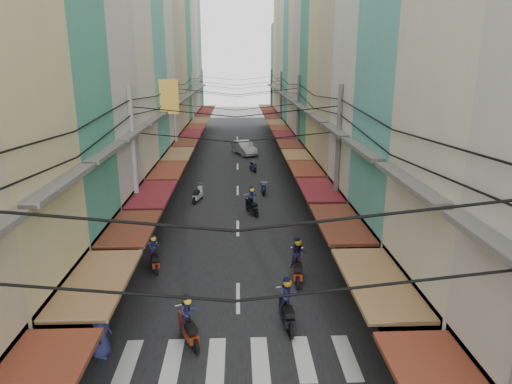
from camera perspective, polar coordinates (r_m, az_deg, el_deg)
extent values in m
plane|color=slate|center=(20.69, -2.27, -10.42)|extent=(160.00, 160.00, 0.00)
cube|color=black|center=(39.61, -2.32, 2.54)|extent=(10.00, 80.00, 0.02)
cube|color=gray|center=(40.15, -11.64, 2.44)|extent=(3.00, 80.00, 0.06)
cube|color=gray|center=(40.13, 7.01, 2.64)|extent=(3.00, 80.00, 0.06)
cube|color=silver|center=(15.93, -15.74, -19.83)|extent=(0.55, 2.40, 0.01)
cube|color=silver|center=(15.68, -10.44, -20.10)|extent=(0.55, 2.40, 0.01)
cube|color=silver|center=(15.55, -4.99, -20.22)|extent=(0.55, 2.40, 0.01)
cube|color=silver|center=(15.54, 0.51, -20.17)|extent=(0.55, 2.40, 0.01)
cube|color=silver|center=(15.66, 5.96, -19.95)|extent=(0.55, 2.40, 0.01)
cube|color=silver|center=(15.90, 11.27, -19.58)|extent=(0.55, 2.40, 0.01)
cube|color=black|center=(15.50, -24.26, -14.90)|extent=(1.20, 4.52, 3.20)
cube|color=olive|center=(14.36, -19.25, -10.52)|extent=(1.80, 4.33, 0.12)
cube|color=#595651|center=(13.56, -23.03, 1.07)|extent=(0.50, 4.23, 0.15)
cube|color=#408D74|center=(18.62, -29.10, 15.39)|extent=(6.00, 4.30, 19.25)
cube|color=black|center=(19.26, -19.40, -8.21)|extent=(1.20, 4.13, 3.20)
cube|color=#612B1B|center=(18.36, -15.31, -4.33)|extent=(1.80, 3.96, 0.12)
cube|color=#595651|center=(17.74, -18.07, 4.82)|extent=(0.50, 3.87, 0.15)
cube|color=#B8B2A8|center=(23.00, -24.04, 17.84)|extent=(6.00, 5.14, 20.93)
cube|color=black|center=(23.49, -16.15, -3.55)|extent=(1.20, 4.94, 3.20)
cube|color=maroon|center=(22.75, -12.75, -0.23)|extent=(1.80, 4.73, 0.12)
cube|color=#595651|center=(22.26, -14.88, 7.19)|extent=(0.50, 4.63, 0.15)
cube|color=beige|center=(27.75, -19.80, 14.08)|extent=(6.00, 4.95, 17.43)
cube|color=black|center=(28.18, -13.80, -0.14)|extent=(1.20, 4.75, 3.20)
cube|color=brown|center=(27.57, -10.93, 2.69)|extent=(1.80, 4.56, 0.12)
cube|color=#595651|center=(27.16, -12.63, 8.83)|extent=(0.50, 4.46, 0.15)
cube|color=#54A399|center=(32.55, -17.11, 13.46)|extent=(6.00, 4.99, 16.32)
cube|color=black|center=(32.91, -12.14, 2.26)|extent=(1.20, 4.80, 3.20)
cube|color=olive|center=(32.39, -9.66, 4.71)|extent=(1.80, 4.60, 0.12)
cube|color=#595651|center=(32.04, -11.09, 9.95)|extent=(0.50, 4.50, 0.15)
cube|color=beige|center=(37.29, -15.63, 18.86)|extent=(6.00, 4.65, 22.87)
cube|color=black|center=(37.55, -10.94, 4.00)|extent=(1.20, 4.46, 3.20)
cube|color=#612B1B|center=(37.09, -8.75, 6.16)|extent=(1.80, 4.27, 0.12)
cube|color=#595651|center=(36.79, -9.97, 10.75)|extent=(0.50, 4.18, 0.15)
cube|color=tan|center=(41.90, -14.00, 17.01)|extent=(6.00, 4.89, 20.58)
cube|color=black|center=(42.18, -10.01, 5.35)|extent=(1.20, 4.70, 3.20)
cube|color=maroon|center=(41.78, -8.04, 7.28)|extent=(1.80, 4.50, 0.12)
cube|color=#595651|center=(41.51, -9.12, 11.35)|extent=(0.50, 4.40, 0.15)
cube|color=tan|center=(46.52, -12.74, 15.62)|extent=(6.00, 4.52, 18.44)
cube|color=black|center=(46.78, -9.26, 6.41)|extent=(1.20, 4.34, 3.20)
cube|color=brown|center=(46.41, -7.48, 8.16)|extent=(1.80, 4.16, 0.12)
cube|color=#595651|center=(46.17, -8.44, 11.82)|extent=(0.50, 4.07, 0.15)
cube|color=#408D74|center=(51.32, -11.84, 16.89)|extent=(6.00, 5.20, 20.63)
cube|color=black|center=(51.54, -8.64, 7.31)|extent=(1.20, 4.99, 3.20)
cube|color=olive|center=(51.21, -7.01, 8.89)|extent=(1.80, 4.78, 0.12)
cube|color=#595651|center=(51.00, -7.87, 12.22)|extent=(0.50, 4.68, 0.15)
cube|color=#B8B2A8|center=(56.38, -11.07, 18.38)|extent=(6.00, 4.94, 23.70)
cube|color=black|center=(56.53, -8.09, 8.08)|extent=(1.20, 4.74, 3.20)
cube|color=#612B1B|center=(56.23, -6.60, 9.53)|extent=(1.80, 4.55, 0.12)
cube|color=#595651|center=(56.03, -7.38, 12.56)|extent=(0.50, 4.45, 0.15)
cube|color=beige|center=(61.23, -10.30, 16.99)|extent=(6.00, 4.96, 21.12)
cube|color=black|center=(61.42, -7.64, 8.71)|extent=(1.20, 4.76, 3.20)
cube|color=maroon|center=(61.14, -6.27, 10.05)|extent=(1.80, 4.56, 0.12)
cube|color=#595651|center=(60.96, -6.98, 12.84)|extent=(0.50, 4.46, 0.15)
cube|color=#54A399|center=(66.18, -9.67, 16.39)|extent=(6.00, 5.04, 19.90)
cube|color=black|center=(66.36, -7.26, 9.26)|extent=(1.20, 4.84, 3.20)
cube|color=brown|center=(66.10, -5.98, 10.49)|extent=(1.80, 4.64, 0.12)
cube|color=#595651|center=(65.94, -6.64, 13.08)|extent=(0.50, 4.54, 0.15)
cube|color=#533D13|center=(30.94, -10.80, 11.62)|extent=(1.20, 0.40, 2.20)
cube|color=#595651|center=(9.11, 29.04, -6.63)|extent=(0.50, 4.25, 0.15)
cube|color=black|center=(15.22, 20.08, -15.01)|extent=(1.20, 4.78, 3.20)
cube|color=olive|center=(14.08, 14.87, -10.69)|extent=(1.80, 4.58, 0.12)
cube|color=#595651|center=(13.25, 18.47, 1.21)|extent=(0.50, 4.48, 0.15)
cube|color=#54A399|center=(18.82, 23.00, 9.70)|extent=(6.00, 5.03, 15.08)
cube|color=black|center=(19.41, 14.60, -7.60)|extent=(1.20, 4.83, 3.20)
cube|color=#612B1B|center=(18.52, 10.45, -3.83)|extent=(1.80, 4.63, 0.12)
cube|color=#595651|center=(17.91, 12.97, 5.30)|extent=(0.50, 4.53, 0.15)
cube|color=beige|center=(23.35, 18.66, 19.21)|extent=(6.00, 4.79, 21.66)
cube|color=black|center=(23.83, 11.28, -2.93)|extent=(1.20, 4.60, 3.20)
cube|color=maroon|center=(23.11, 7.85, 0.27)|extent=(1.80, 4.41, 0.12)
cube|color=#595651|center=(22.62, 9.77, 7.63)|extent=(0.50, 4.31, 0.15)
cube|color=tan|center=(27.74, 15.08, 17.88)|extent=(6.00, 4.52, 20.74)
cube|color=black|center=(28.17, 9.13, 0.12)|extent=(1.20, 4.34, 3.20)
cube|color=brown|center=(27.56, 6.20, 2.89)|extent=(1.80, 4.16, 0.12)
cube|color=#595651|center=(27.15, 7.76, 9.07)|extent=(0.50, 4.07, 0.15)
cube|color=tan|center=(31.95, 12.36, 11.78)|extent=(6.00, 4.12, 14.13)
cube|color=black|center=(32.28, 7.66, 2.21)|extent=(1.20, 3.96, 3.20)
cube|color=olive|center=(31.75, 5.08, 4.65)|extent=(1.80, 3.79, 0.12)
cube|color=#595651|center=(31.40, 6.41, 10.03)|extent=(0.50, 3.71, 0.15)
cube|color=#408D74|center=(36.03, 10.82, 15.13)|extent=(6.00, 4.40, 17.68)
cube|color=black|center=(36.38, 6.53, 3.81)|extent=(1.20, 4.23, 3.20)
cube|color=#612B1B|center=(35.91, 4.23, 5.99)|extent=(1.80, 4.05, 0.12)
cube|color=#595651|center=(35.60, 5.38, 10.75)|extent=(0.50, 3.96, 0.15)
cube|color=#B8B2A8|center=(40.51, 9.53, 18.73)|extent=(6.00, 4.64, 22.59)
cube|color=black|center=(40.76, 5.59, 5.15)|extent=(1.20, 4.45, 3.20)
cube|color=maroon|center=(40.35, 3.51, 7.10)|extent=(1.80, 4.26, 0.12)
cube|color=#595651|center=(40.07, 4.53, 11.34)|extent=(0.50, 4.17, 0.15)
cube|color=beige|center=(44.72, 8.34, 17.64)|extent=(6.00, 4.00, 21.25)
cube|color=black|center=(44.97, 4.85, 6.18)|extent=(1.20, 3.84, 3.20)
cube|color=brown|center=(44.60, 2.96, 7.96)|extent=(1.80, 3.68, 0.12)
cube|color=#595651|center=(44.35, 3.87, 11.79)|extent=(0.50, 3.60, 0.15)
cube|color=#54A399|center=(49.17, 7.38, 18.13)|extent=(6.00, 5.01, 22.33)
cube|color=black|center=(49.39, 4.21, 7.07)|extent=(1.20, 4.81, 3.20)
cube|color=olive|center=(49.05, 2.49, 8.69)|extent=(1.80, 4.61, 0.12)
cube|color=#595651|center=(48.82, 3.31, 12.18)|extent=(0.50, 4.51, 0.15)
cube|color=beige|center=(54.08, 6.43, 16.56)|extent=(6.00, 5.00, 19.71)
cube|color=black|center=(54.31, 3.63, 7.89)|extent=(1.20, 4.80, 3.20)
cube|color=#612B1B|center=(54.00, 2.05, 9.36)|extent=(1.80, 4.60, 0.12)
cube|color=#595651|center=(53.79, 2.79, 12.53)|extent=(0.50, 4.50, 0.15)
cube|color=tan|center=(58.70, 5.69, 15.14)|extent=(6.00, 4.32, 16.86)
cube|color=black|center=(58.91, 3.17, 8.52)|extent=(1.20, 4.15, 3.20)
cube|color=maroon|center=(58.62, 1.71, 9.88)|extent=(1.80, 3.97, 0.12)
cube|color=#595651|center=(58.43, 2.38, 12.81)|extent=(0.50, 3.89, 0.15)
cube|color=tan|center=(62.98, 5.18, 16.61)|extent=(6.00, 4.33, 19.96)
cube|color=black|center=(63.18, 2.80, 9.03)|extent=(1.20, 4.16, 3.20)
cube|color=brown|center=(62.91, 1.43, 10.30)|extent=(1.80, 3.99, 0.12)
cube|color=#595651|center=(62.73, 2.06, 13.03)|extent=(0.50, 3.90, 0.15)
cube|color=#408D74|center=(67.58, 4.61, 14.19)|extent=(6.00, 4.88, 14.34)
cube|color=black|center=(67.74, 2.46, 9.50)|extent=(1.20, 4.68, 3.20)
cube|color=olive|center=(67.49, 1.18, 10.69)|extent=(1.80, 4.49, 0.12)
cube|color=#595651|center=(67.32, 1.76, 13.23)|extent=(0.50, 4.39, 0.15)
cylinder|color=gray|center=(22.68, -14.89, 2.45)|extent=(0.26, 0.26, 8.20)
cylinder|color=gray|center=(22.65, 10.11, 2.72)|extent=(0.26, 0.26, 8.20)
cylinder|color=gray|center=(37.22, -10.02, 7.86)|extent=(0.26, 0.26, 8.20)
cylinder|color=gray|center=(37.20, 5.26, 8.03)|extent=(0.26, 0.26, 8.20)
cylinder|color=gray|center=(52.03, -7.87, 10.19)|extent=(0.26, 0.26, 8.20)
cylinder|color=gray|center=(52.01, 3.12, 10.31)|extent=(0.26, 0.26, 8.20)
cylinder|color=gray|center=(66.92, -6.66, 11.48)|extent=(0.26, 0.26, 8.20)
cylinder|color=gray|center=(66.91, 1.91, 11.58)|extent=(0.26, 0.26, 8.20)
imported|color=#BABABE|center=(47.16, -1.46, 4.71)|extent=(5.24, 3.47, 1.72)
imported|color=black|center=(18.85, 15.23, -13.83)|extent=(1.66, 0.71, 1.12)
cylinder|color=black|center=(16.85, -8.12, -16.23)|extent=(0.10, 0.52, 0.52)
cylinder|color=black|center=(15.78, -8.60, -18.72)|extent=(0.10, 0.52, 0.52)
cube|color=maroon|center=(16.22, -8.37, -16.96)|extent=(0.34, 1.14, 0.28)
cube|color=black|center=(15.85, -8.51, -16.54)|extent=(0.32, 0.55, 0.18)
cube|color=maroon|center=(16.56, -8.21, -15.27)|extent=(0.30, 0.28, 0.55)
imported|color=#1B1C40|center=(16.15, -8.39, -16.58)|extent=(0.52, 0.37, 1.32)
sphere|color=gold|center=(15.64, -8.54, -13.51)|extent=(0.28, 0.28, 0.28)
cylinder|color=black|center=(20.80, 4.92, -9.43)|extent=(0.11, 0.58, 0.58)
cylinder|color=black|center=(19.51, 5.45, -11.25)|extent=(0.11, 0.58, 0.58)
cube|color=maroon|center=(20.08, 5.19, -9.85)|extent=(0.38, 1.28, 0.31)
cube|color=black|center=(19.68, 5.32, -9.33)|extent=(0.36, 0.61, 0.20)
cube|color=maroon|center=(20.52, 4.99, -8.47)|extent=(0.33, 0.31, 0.61)
imported|color=#1B1C40|center=(20.01, 5.20, -9.48)|extent=(0.59, 0.42, 1.48)
sphere|color=gold|center=(19.56, 5.29, -6.52)|extent=(0.31, 0.31, 0.31)
cylinder|color=black|center=(29.03, -0.54, -1.95)|extent=(0.10, 0.53, 0.53)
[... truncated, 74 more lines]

